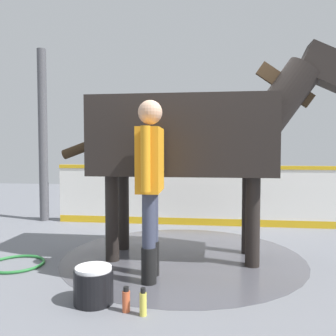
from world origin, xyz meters
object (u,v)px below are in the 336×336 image
object	(u,v)px
horse	(192,136)
bottle_shampoo	(143,303)
handler	(150,175)
wash_bucket	(94,285)
hose_coil	(16,264)
bottle_spray	(126,300)

from	to	relation	value
horse	bottle_shampoo	size ratio (longest dim) A/B	15.63
handler	wash_bucket	xyz separation A→B (m)	(-0.61, 0.39, -0.89)
wash_bucket	hose_coil	bearing A→B (deg)	54.53
handler	bottle_shampoo	size ratio (longest dim) A/B	8.11
bottle_shampoo	handler	bearing A→B (deg)	5.30
bottle_spray	hose_coil	bearing A→B (deg)	57.02
horse	bottle_spray	distance (m)	2.08
horse	bottle_shampoo	bearing A→B (deg)	-100.66
bottle_shampoo	bottle_spray	size ratio (longest dim) A/B	1.07
horse	bottle_spray	xyz separation A→B (m)	(-1.51, 0.45, -1.36)
horse	hose_coil	size ratio (longest dim) A/B	5.60
hose_coil	horse	bearing A→B (deg)	-74.54
handler	wash_bucket	distance (m)	1.14
wash_bucket	hose_coil	size ratio (longest dim) A/B	0.54
horse	handler	size ratio (longest dim) A/B	1.93
bottle_shampoo	horse	bearing A→B (deg)	-11.09
wash_bucket	handler	bearing A→B (deg)	-32.60
horse	wash_bucket	bearing A→B (deg)	-118.57
bottle_spray	wash_bucket	bearing A→B (deg)	67.77
handler	wash_bucket	size ratio (longest dim) A/B	5.34
wash_bucket	bottle_spray	distance (m)	0.34
horse	handler	xyz separation A→B (m)	(-0.77, 0.38, -0.41)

